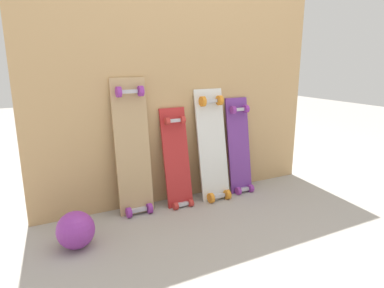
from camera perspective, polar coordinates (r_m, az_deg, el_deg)
ground_plane at (r=2.55m, az=-0.73°, el=-9.12°), size 12.00×12.00×0.00m
plywood_wall_panel at (r=2.42m, az=-1.54°, el=7.96°), size 2.15×0.04×1.49m
skateboard_natural at (r=2.25m, az=-9.93°, el=-1.30°), size 0.23×0.19×0.96m
skateboard_red at (r=2.37m, az=-2.55°, el=-3.15°), size 0.19×0.21×0.75m
skateboard_white at (r=2.47m, az=3.55°, el=-0.83°), size 0.23×0.24×0.86m
skateboard_purple at (r=2.63m, az=8.01°, el=-0.95°), size 0.19×0.20×0.79m
rubber_ball at (r=2.00m, az=-19.06°, el=-13.57°), size 0.21×0.21×0.21m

